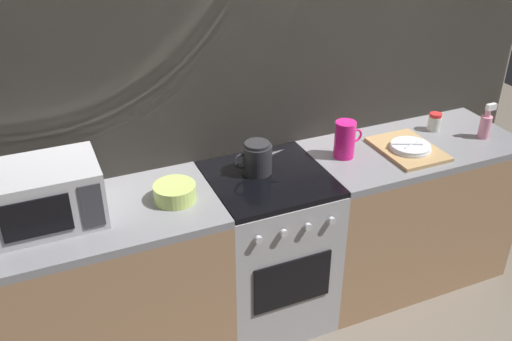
{
  "coord_description": "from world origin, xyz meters",
  "views": [
    {
      "loc": [
        -1.03,
        -2.24,
        2.34
      ],
      "look_at": [
        -0.07,
        0.0,
        0.95
      ],
      "focal_mm": 39.91,
      "sensor_mm": 36.0,
      "label": 1
    }
  ],
  "objects_px": {
    "kettle": "(257,158)",
    "dish_pile": "(409,148)",
    "pitcher": "(345,139)",
    "microwave": "(46,195)",
    "stove_unit": "(268,248)",
    "mixing_bowl": "(175,192)",
    "spray_bottle": "(485,125)",
    "spice_jar": "(435,122)"
  },
  "relations": [
    {
      "from": "kettle",
      "to": "dish_pile",
      "type": "height_order",
      "value": "kettle"
    },
    {
      "from": "dish_pile",
      "to": "pitcher",
      "type": "bearing_deg",
      "value": 165.38
    },
    {
      "from": "dish_pile",
      "to": "kettle",
      "type": "bearing_deg",
      "value": 172.04
    },
    {
      "from": "microwave",
      "to": "dish_pile",
      "type": "height_order",
      "value": "microwave"
    },
    {
      "from": "microwave",
      "to": "kettle",
      "type": "height_order",
      "value": "microwave"
    },
    {
      "from": "stove_unit",
      "to": "mixing_bowl",
      "type": "relative_size",
      "value": 4.5
    },
    {
      "from": "stove_unit",
      "to": "spray_bottle",
      "type": "relative_size",
      "value": 4.43
    },
    {
      "from": "stove_unit",
      "to": "dish_pile",
      "type": "bearing_deg",
      "value": -3.71
    },
    {
      "from": "mixing_bowl",
      "to": "pitcher",
      "type": "height_order",
      "value": "pitcher"
    },
    {
      "from": "kettle",
      "to": "spray_bottle",
      "type": "bearing_deg",
      "value": -6.14
    },
    {
      "from": "spice_jar",
      "to": "spray_bottle",
      "type": "relative_size",
      "value": 0.52
    },
    {
      "from": "microwave",
      "to": "mixing_bowl",
      "type": "relative_size",
      "value": 2.3
    },
    {
      "from": "stove_unit",
      "to": "kettle",
      "type": "xyz_separation_m",
      "value": [
        -0.03,
        0.07,
        0.53
      ]
    },
    {
      "from": "stove_unit",
      "to": "microwave",
      "type": "xyz_separation_m",
      "value": [
        -1.04,
        0.03,
        0.59
      ]
    },
    {
      "from": "spice_jar",
      "to": "spray_bottle",
      "type": "bearing_deg",
      "value": -44.23
    },
    {
      "from": "microwave",
      "to": "spice_jar",
      "type": "bearing_deg",
      "value": 2.21
    },
    {
      "from": "stove_unit",
      "to": "mixing_bowl",
      "type": "height_order",
      "value": "mixing_bowl"
    },
    {
      "from": "spice_jar",
      "to": "spray_bottle",
      "type": "xyz_separation_m",
      "value": [
        0.2,
        -0.19,
        0.03
      ]
    },
    {
      "from": "kettle",
      "to": "pitcher",
      "type": "relative_size",
      "value": 1.42
    },
    {
      "from": "kettle",
      "to": "dish_pile",
      "type": "xyz_separation_m",
      "value": [
        0.84,
        -0.12,
        -0.06
      ]
    },
    {
      "from": "kettle",
      "to": "spice_jar",
      "type": "bearing_deg",
      "value": 2.34
    },
    {
      "from": "spice_jar",
      "to": "spray_bottle",
      "type": "distance_m",
      "value": 0.28
    },
    {
      "from": "dish_pile",
      "to": "spray_bottle",
      "type": "distance_m",
      "value": 0.5
    },
    {
      "from": "pitcher",
      "to": "spice_jar",
      "type": "height_order",
      "value": "pitcher"
    },
    {
      "from": "mixing_bowl",
      "to": "dish_pile",
      "type": "relative_size",
      "value": 0.5
    },
    {
      "from": "pitcher",
      "to": "dish_pile",
      "type": "xyz_separation_m",
      "value": [
        0.35,
        -0.09,
        -0.08
      ]
    },
    {
      "from": "stove_unit",
      "to": "dish_pile",
      "type": "xyz_separation_m",
      "value": [
        0.81,
        -0.05,
        0.47
      ]
    },
    {
      "from": "microwave",
      "to": "spray_bottle",
      "type": "distance_m",
      "value": 2.35
    },
    {
      "from": "microwave",
      "to": "spray_bottle",
      "type": "bearing_deg",
      "value": -2.63
    },
    {
      "from": "mixing_bowl",
      "to": "spray_bottle",
      "type": "distance_m",
      "value": 1.8
    },
    {
      "from": "microwave",
      "to": "dish_pile",
      "type": "distance_m",
      "value": 1.86
    },
    {
      "from": "stove_unit",
      "to": "dish_pile",
      "type": "relative_size",
      "value": 2.25
    },
    {
      "from": "microwave",
      "to": "pitcher",
      "type": "relative_size",
      "value": 2.3
    },
    {
      "from": "stove_unit",
      "to": "kettle",
      "type": "bearing_deg",
      "value": 116.79
    },
    {
      "from": "mixing_bowl",
      "to": "spray_bottle",
      "type": "height_order",
      "value": "spray_bottle"
    },
    {
      "from": "stove_unit",
      "to": "mixing_bowl",
      "type": "distance_m",
      "value": 0.69
    },
    {
      "from": "stove_unit",
      "to": "kettle",
      "type": "height_order",
      "value": "kettle"
    },
    {
      "from": "mixing_bowl",
      "to": "dish_pile",
      "type": "xyz_separation_m",
      "value": [
        1.3,
        -0.03,
        -0.02
      ]
    },
    {
      "from": "mixing_bowl",
      "to": "spray_bottle",
      "type": "xyz_separation_m",
      "value": [
        1.8,
        -0.06,
        0.04
      ]
    },
    {
      "from": "kettle",
      "to": "dish_pile",
      "type": "relative_size",
      "value": 0.71
    },
    {
      "from": "stove_unit",
      "to": "dish_pile",
      "type": "distance_m",
      "value": 0.94
    },
    {
      "from": "stove_unit",
      "to": "spice_jar",
      "type": "distance_m",
      "value": 1.22
    }
  ]
}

